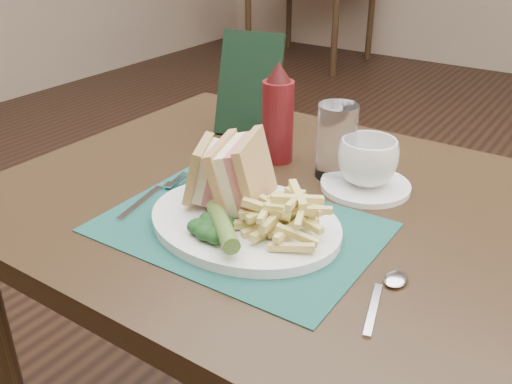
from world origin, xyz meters
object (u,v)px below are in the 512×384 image
(table_bg_left, at_px, (310,14))
(ketchup_bottle, at_px, (278,112))
(drinking_glass, at_px, (336,141))
(coffee_cup, at_px, (368,162))
(table_main, at_px, (271,364))
(sandwich_half_a, at_px, (198,171))
(plate, at_px, (245,222))
(check_presenter, at_px, (249,85))
(sandwich_half_b, at_px, (229,172))
(placemat, at_px, (240,227))
(saucer, at_px, (365,186))

(table_bg_left, xyz_separation_m, ketchup_bottle, (1.80, -3.33, 0.47))
(drinking_glass, xyz_separation_m, ketchup_bottle, (-0.12, 0.00, 0.03))
(coffee_cup, relative_size, ketchup_bottle, 0.54)
(table_main, distance_m, drinking_glass, 0.46)
(table_bg_left, xyz_separation_m, sandwich_half_a, (1.80, -3.56, 0.44))
(plate, bearing_deg, drinking_glass, 87.90)
(check_presenter, bearing_deg, drinking_glass, -33.38)
(table_bg_left, relative_size, check_presenter, 4.30)
(sandwich_half_a, height_order, coffee_cup, sandwich_half_a)
(coffee_cup, bearing_deg, sandwich_half_b, -122.96)
(check_presenter, bearing_deg, plate, -69.35)
(placemat, height_order, sandwich_half_a, sandwich_half_a)
(table_bg_left, bearing_deg, sandwich_half_b, -62.44)
(sandwich_half_a, height_order, drinking_glass, drinking_glass)
(table_main, height_order, saucer, saucer)
(plate, bearing_deg, table_bg_left, 121.89)
(sandwich_half_a, bearing_deg, coffee_cup, 22.19)
(saucer, bearing_deg, ketchup_bottle, 174.62)
(sandwich_half_a, xyz_separation_m, drinking_glass, (0.12, 0.23, 0.00))
(table_main, xyz_separation_m, table_bg_left, (-1.87, 3.45, 0.00))
(table_main, height_order, check_presenter, check_presenter)
(saucer, bearing_deg, table_bg_left, 120.67)
(sandwich_half_a, bearing_deg, table_main, 31.81)
(plate, xyz_separation_m, coffee_cup, (0.09, 0.22, 0.04))
(table_bg_left, bearing_deg, table_main, -61.56)
(table_bg_left, distance_m, plate, 4.06)
(placemat, relative_size, sandwich_half_a, 4.27)
(sandwich_half_a, bearing_deg, drinking_glass, 35.97)
(saucer, bearing_deg, placemat, -113.50)
(sandwich_half_b, distance_m, drinking_glass, 0.23)
(drinking_glass, xyz_separation_m, check_presenter, (-0.25, 0.09, 0.04))
(plate, relative_size, check_presenter, 1.43)
(sandwich_half_b, xyz_separation_m, saucer, (0.13, 0.20, -0.07))
(table_main, bearing_deg, ketchup_bottle, 120.36)
(sandwich_half_a, distance_m, saucer, 0.29)
(sandwich_half_a, bearing_deg, sandwich_half_b, -17.98)
(table_bg_left, height_order, ketchup_bottle, ketchup_bottle)
(table_bg_left, relative_size, placemat, 2.25)
(coffee_cup, relative_size, check_presenter, 0.48)
(coffee_cup, bearing_deg, sandwich_half_a, -131.06)
(table_main, xyz_separation_m, saucer, (0.12, 0.10, 0.38))
(drinking_glass, bearing_deg, check_presenter, 160.00)
(placemat, distance_m, plate, 0.01)
(coffee_cup, bearing_deg, check_presenter, 161.31)
(drinking_glass, bearing_deg, plate, -96.04)
(table_main, xyz_separation_m, sandwich_half_b, (-0.01, -0.10, 0.45))
(sandwich_half_a, xyz_separation_m, check_presenter, (-0.13, 0.32, 0.04))
(placemat, relative_size, coffee_cup, 4.01)
(sandwich_half_a, relative_size, check_presenter, 0.45)
(saucer, distance_m, coffee_cup, 0.04)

